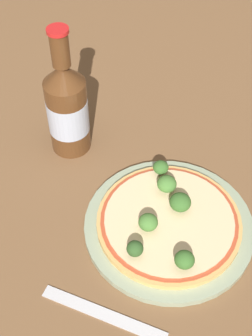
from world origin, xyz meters
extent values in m
plane|color=brown|center=(0.00, 0.00, 0.00)|extent=(3.00, 3.00, 0.00)
cylinder|color=#93A384|center=(0.02, 0.00, 0.01)|extent=(0.27, 0.27, 0.01)
cylinder|color=tan|center=(0.02, 0.00, 0.02)|extent=(0.23, 0.23, 0.01)
cylinder|color=#B74728|center=(0.02, 0.00, 0.02)|extent=(0.22, 0.22, 0.00)
cylinder|color=beige|center=(0.02, 0.00, 0.02)|extent=(0.20, 0.20, 0.00)
cylinder|color=#6B8E51|center=(0.04, 0.00, 0.03)|extent=(0.01, 0.01, 0.01)
ellipsoid|color=#386628|center=(0.04, 0.00, 0.04)|extent=(0.03, 0.03, 0.03)
cylinder|color=#6B8E51|center=(-0.04, -0.07, 0.03)|extent=(0.01, 0.01, 0.01)
ellipsoid|color=#386628|center=(-0.04, -0.07, 0.04)|extent=(0.03, 0.03, 0.02)
cylinder|color=#6B8E51|center=(-0.02, 0.01, 0.03)|extent=(0.01, 0.01, 0.01)
ellipsoid|color=#477A33|center=(-0.02, 0.01, 0.04)|extent=(0.03, 0.03, 0.02)
cylinder|color=#6B8E51|center=(0.06, 0.04, 0.03)|extent=(0.01, 0.01, 0.01)
ellipsoid|color=#477A33|center=(0.06, 0.04, 0.04)|extent=(0.03, 0.03, 0.02)
cylinder|color=#6B8E51|center=(0.08, 0.07, 0.03)|extent=(0.01, 0.01, 0.01)
ellipsoid|color=#386628|center=(0.08, 0.07, 0.04)|extent=(0.03, 0.03, 0.02)
cylinder|color=#6B8E51|center=(-0.07, 0.00, 0.03)|extent=(0.01, 0.01, 0.01)
ellipsoid|color=#2D5123|center=(-0.07, 0.00, 0.04)|extent=(0.02, 0.02, 0.02)
cylinder|color=#563319|center=(0.05, 0.25, 0.07)|extent=(0.07, 0.07, 0.15)
cylinder|color=#B2BCD1|center=(0.05, 0.25, 0.08)|extent=(0.07, 0.07, 0.07)
cone|color=#563319|center=(0.05, 0.25, 0.16)|extent=(0.07, 0.07, 0.03)
cylinder|color=#563319|center=(0.05, 0.25, 0.21)|extent=(0.03, 0.03, 0.06)
cylinder|color=red|center=(0.05, 0.25, 0.24)|extent=(0.03, 0.03, 0.01)
cube|color=silver|center=(-0.16, -0.02, 0.00)|extent=(0.07, 0.18, 0.00)
camera|label=1|loc=(-0.35, -0.22, 0.62)|focal=50.00mm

